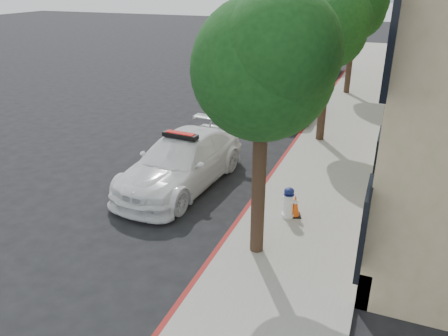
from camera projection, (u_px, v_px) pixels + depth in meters
ground at (182, 196)px, 12.73m from camera, size 120.00×120.00×0.00m
sidewalk at (350, 115)px, 20.00m from camera, size 3.20×50.00×0.15m
curb_strip at (317, 111)px, 20.52m from camera, size 0.12×50.00×0.15m
tree_near at (264, 68)px, 8.31m from camera, size 2.92×2.82×5.62m
tree_mid at (330, 31)px, 15.17m from camera, size 2.77×2.64×5.43m
tree_far at (356, 9)px, 21.90m from camera, size 3.10×3.00×5.81m
police_car at (181, 161)px, 13.14m from camera, size 2.57×5.45×1.69m
parked_car_mid at (294, 102)px, 19.60m from camera, size 2.10×4.47×1.48m
parked_car_far at (323, 63)px, 28.41m from camera, size 1.95×4.48×1.43m
fire_hydrant at (288, 203)px, 11.19m from camera, size 0.35×0.32×0.83m
traffic_cone at (295, 205)px, 11.27m from camera, size 0.41×0.41×0.61m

